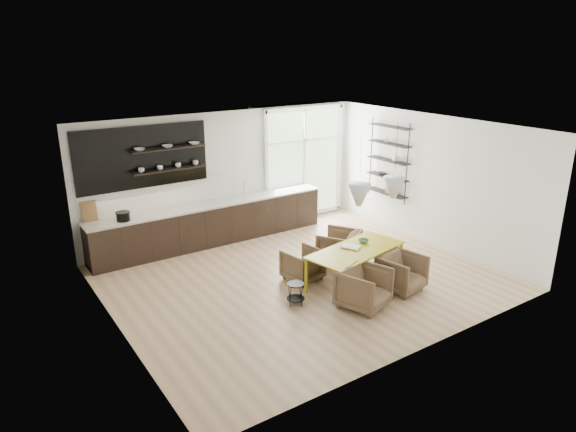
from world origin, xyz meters
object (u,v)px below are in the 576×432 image
object	(u,v)px
wire_stool	(296,291)
armchair_front_left	(364,288)
dining_table	(356,252)
armchair_back_left	(303,264)
armchair_front_right	(402,273)
armchair_back_right	(339,247)

from	to	relation	value
wire_stool	armchair_front_left	bearing A→B (deg)	-38.00
dining_table	armchair_front_left	size ratio (longest dim) A/B	2.63
armchair_front_left	armchair_back_left	bearing A→B (deg)	79.68
armchair_back_left	armchair_front_right	xyz separation A→B (m)	(1.25, -1.38, 0.04)
armchair_front_left	wire_stool	size ratio (longest dim) A/B	1.96
armchair_front_right	wire_stool	bearing A→B (deg)	150.78
armchair_front_left	armchair_front_right	xyz separation A→B (m)	(1.01, 0.10, -0.02)
armchair_back_left	armchair_front_left	xyz separation A→B (m)	(0.24, -1.48, 0.05)
armchair_front_right	dining_table	bearing A→B (deg)	118.55
armchair_back_left	armchair_back_right	size ratio (longest dim) A/B	0.85
armchair_front_left	armchair_front_right	size ratio (longest dim) A/B	1.05
armchair_front_left	wire_stool	xyz separation A→B (m)	(-0.92, 0.72, -0.10)
dining_table	wire_stool	xyz separation A→B (m)	(-1.38, -0.04, -0.40)
dining_table	armchair_back_right	world-z (taller)	armchair_back_right
armchair_back_right	wire_stool	distance (m)	1.98
wire_stool	armchair_back_right	bearing A→B (deg)	28.67
armchair_back_right	wire_stool	world-z (taller)	armchair_back_right
dining_table	armchair_front_left	bearing A→B (deg)	-132.35
armchair_front_right	wire_stool	xyz separation A→B (m)	(-1.93, 0.62, -0.08)
armchair_front_left	wire_stool	distance (m)	1.18
armchair_back_left	armchair_front_right	bearing A→B (deg)	122.89
wire_stool	dining_table	bearing A→B (deg)	1.48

